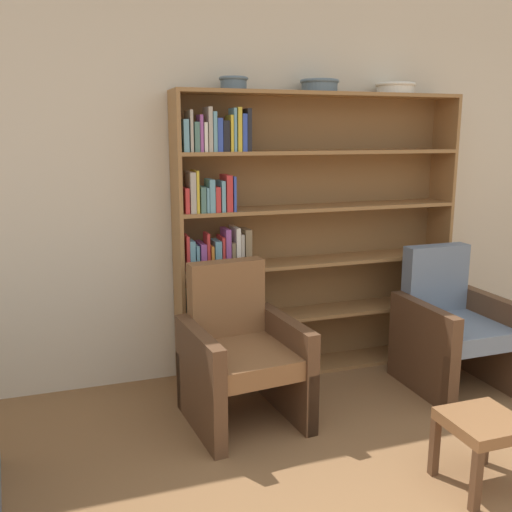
% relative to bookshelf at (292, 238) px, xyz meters
% --- Properties ---
extents(wall_back, '(12.00, 0.06, 2.75)m').
position_rel_bookshelf_xyz_m(wall_back, '(-0.06, 0.17, 0.39)').
color(wall_back, beige).
rests_on(wall_back, ground).
extents(bookshelf, '(2.06, 0.30, 1.98)m').
position_rel_bookshelf_xyz_m(bookshelf, '(0.00, 0.00, 0.00)').
color(bookshelf, olive).
rests_on(bookshelf, ground).
extents(bowl_sage, '(0.19, 0.19, 0.08)m').
position_rel_bookshelf_xyz_m(bowl_sage, '(-0.43, -0.02, 1.05)').
color(bowl_sage, slate).
rests_on(bowl_sage, bookshelf).
extents(bowl_stoneware, '(0.27, 0.27, 0.08)m').
position_rel_bookshelf_xyz_m(bowl_stoneware, '(0.18, -0.02, 1.04)').
color(bowl_stoneware, slate).
rests_on(bowl_stoneware, bookshelf).
extents(bowl_slate, '(0.28, 0.28, 0.08)m').
position_rel_bookshelf_xyz_m(bowl_slate, '(0.77, -0.02, 1.04)').
color(bowl_slate, silver).
rests_on(bowl_slate, bookshelf).
extents(armchair_leather, '(0.70, 0.74, 0.94)m').
position_rel_bookshelf_xyz_m(armchair_leather, '(-0.57, -0.59, -0.58)').
color(armchair_leather, brown).
rests_on(armchair_leather, ground).
extents(armchair_cushioned, '(0.65, 0.69, 0.94)m').
position_rel_bookshelf_xyz_m(armchair_cushioned, '(0.96, -0.58, -0.58)').
color(armchair_cushioned, brown).
rests_on(armchair_cushioned, ground).
extents(footstool, '(0.35, 0.35, 0.37)m').
position_rel_bookshelf_xyz_m(footstool, '(0.34, -1.64, -0.69)').
color(footstool, brown).
rests_on(footstool, ground).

